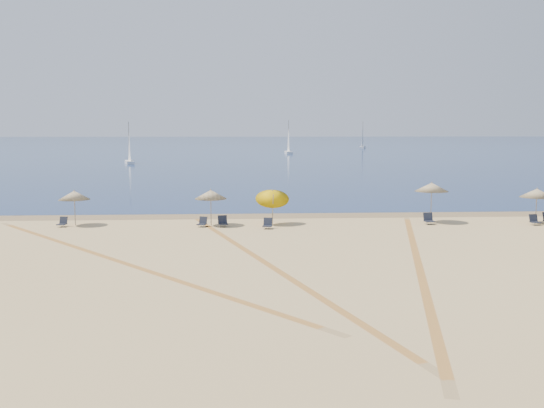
{
  "coord_description": "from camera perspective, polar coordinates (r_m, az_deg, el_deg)",
  "views": [
    {
      "loc": [
        -2.25,
        -18.43,
        6.03
      ],
      "look_at": [
        0.0,
        20.0,
        1.3
      ],
      "focal_mm": 40.83,
      "sensor_mm": 36.0,
      "label": 1
    }
  ],
  "objects": [
    {
      "name": "chair_5",
      "position": [
        37.34,
        -0.41,
        -1.85
      ],
      "size": [
        0.65,
        0.72,
        0.65
      ],
      "rotation": [
        0.0,
        0.0,
        -0.2
      ],
      "color": "black",
      "rests_on": "ground"
    },
    {
      "name": "chair_6",
      "position": [
        40.33,
        14.25,
        -1.36
      ],
      "size": [
        0.62,
        0.72,
        0.71
      ],
      "rotation": [
        0.0,
        0.0,
        0.05
      ],
      "color": "black",
      "rests_on": "ground"
    },
    {
      "name": "umbrella_1",
      "position": [
        40.35,
        -17.77,
        0.77
      ],
      "size": [
        1.94,
        1.94,
        2.23
      ],
      "color": "gray",
      "rests_on": "ground"
    },
    {
      "name": "umbrella_4",
      "position": [
        40.91,
        14.51,
        1.52
      ],
      "size": [
        2.15,
        2.15,
        2.62
      ],
      "color": "gray",
      "rests_on": "ground"
    },
    {
      "name": "sailboat_2",
      "position": [
        147.57,
        1.53,
        5.6
      ],
      "size": [
        1.54,
        5.38,
        7.96
      ],
      "rotation": [
        0.0,
        0.0,
        0.03
      ],
      "color": "white",
      "rests_on": "ocean"
    },
    {
      "name": "chair_3",
      "position": [
        38.29,
        -6.44,
        -1.69
      ],
      "size": [
        0.67,
        0.73,
        0.61
      ],
      "rotation": [
        0.0,
        0.0,
        -0.35
      ],
      "color": "black",
      "rests_on": "ground"
    },
    {
      "name": "sailboat_1",
      "position": [
        108.42,
        -13.02,
        4.78
      ],
      "size": [
        2.4,
        4.92,
        7.11
      ],
      "rotation": [
        0.0,
        0.0,
        0.26
      ],
      "color": "white",
      "rests_on": "ocean"
    },
    {
      "name": "wet_sand",
      "position": [
        42.92,
        -0.31,
        -1.07
      ],
      "size": [
        500.0,
        500.0,
        0.0
      ],
      "primitive_type": "plane",
      "color": "olive",
      "rests_on": "ground"
    },
    {
      "name": "ocean",
      "position": [
        243.52,
        -2.83,
        5.58
      ],
      "size": [
        500.0,
        500.0,
        0.0
      ],
      "primitive_type": "plane",
      "color": "#0C2151",
      "rests_on": "ground"
    },
    {
      "name": "chair_7",
      "position": [
        42.12,
        23.04,
        -1.39
      ],
      "size": [
        0.6,
        0.69,
        0.66
      ],
      "rotation": [
        0.0,
        0.0,
        0.1
      ],
      "color": "black",
      "rests_on": "ground"
    },
    {
      "name": "umbrella_5",
      "position": [
        42.68,
        23.24,
        0.94
      ],
      "size": [
        2.12,
        2.12,
        2.28
      ],
      "color": "gray",
      "rests_on": "ground"
    },
    {
      "name": "umbrella_2",
      "position": [
        38.54,
        -5.67,
        0.89
      ],
      "size": [
        1.99,
        2.0,
        2.29
      ],
      "color": "gray",
      "rests_on": "ground"
    },
    {
      "name": "umbrella_3",
      "position": [
        38.71,
        0.04,
        0.83
      ],
      "size": [
        2.12,
        2.14,
        2.61
      ],
      "color": "gray",
      "rests_on": "ground"
    },
    {
      "name": "chair_4",
      "position": [
        38.22,
        -4.56,
        -1.64
      ],
      "size": [
        0.67,
        0.75,
        0.68
      ],
      "rotation": [
        0.0,
        0.0,
        0.18
      ],
      "color": "black",
      "rests_on": "ground"
    },
    {
      "name": "tire_tracks",
      "position": [
        28.54,
        -0.93,
        -5.19
      ],
      "size": [
        51.08,
        40.21,
        0.0
      ],
      "color": "tan",
      "rests_on": "ground"
    },
    {
      "name": "chair_2",
      "position": [
        40.17,
        -18.75,
        -1.62
      ],
      "size": [
        0.62,
        0.69,
        0.61
      ],
      "rotation": [
        0.0,
        0.0,
        -0.23
      ],
      "color": "black",
      "rests_on": "ground"
    },
    {
      "name": "sailboat_0",
      "position": [
        189.19,
        8.35,
        5.85
      ],
      "size": [
        2.97,
        5.62,
        8.13
      ],
      "rotation": [
        0.0,
        0.0,
        -0.31
      ],
      "color": "white",
      "rests_on": "ocean"
    },
    {
      "name": "ground",
      "position": [
        19.53,
        3.49,
        -11.0
      ],
      "size": [
        160.0,
        160.0,
        0.0
      ],
      "primitive_type": "plane",
      "color": "tan",
      "rests_on": "ground"
    }
  ]
}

